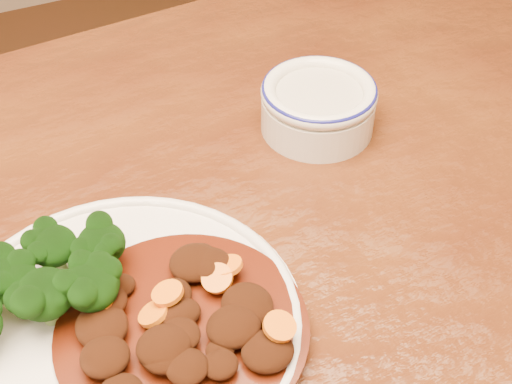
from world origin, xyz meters
name	(u,v)px	position (x,y,z in m)	size (l,w,h in m)	color
dining_table	(128,356)	(0.00, 0.00, 0.67)	(1.57, 1.02, 0.75)	#5A2D10
dinner_plate	(123,327)	(0.00, -0.03, 0.76)	(0.31, 0.31, 0.02)	white
broccoli_florets	(52,281)	(-0.05, 0.01, 0.80)	(0.15, 0.10, 0.05)	#7C9F52
mince_stew	(182,323)	(0.04, -0.06, 0.78)	(0.21, 0.21, 0.03)	#4A1207
dip_bowl	(318,104)	(0.28, 0.14, 0.78)	(0.13, 0.13, 0.06)	white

